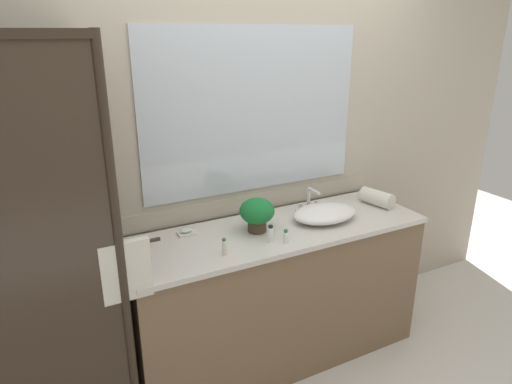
{
  "coord_description": "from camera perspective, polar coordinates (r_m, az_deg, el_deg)",
  "views": [
    {
      "loc": [
        -1.23,
        -2.08,
        1.99
      ],
      "look_at": [
        -0.15,
        0.0,
        1.15
      ],
      "focal_mm": 31.75,
      "sensor_mm": 36.0,
      "label": 1
    }
  ],
  "objects": [
    {
      "name": "amenity_bottle_lotion",
      "position": [
        2.47,
        3.76,
        -5.61
      ],
      "size": [
        0.03,
        0.03,
        0.07
      ],
      "color": "white",
      "rests_on": "vanity_cabinet"
    },
    {
      "name": "shower_enclosure",
      "position": [
        2.13,
        -25.84,
        -9.38
      ],
      "size": [
        1.2,
        0.59,
        2.0
      ],
      "color": "#2D2319",
      "rests_on": "ground_plane"
    },
    {
      "name": "potted_plant",
      "position": [
        2.57,
        0.14,
        -2.61
      ],
      "size": [
        0.2,
        0.2,
        0.2
      ],
      "color": "#473828",
      "rests_on": "vanity_cabinet"
    },
    {
      "name": "wall_back_with_mirror",
      "position": [
        2.81,
        -0.53,
        5.57
      ],
      "size": [
        4.4,
        0.06,
        2.6
      ],
      "color": "#B2A893",
      "rests_on": "ground_plane"
    },
    {
      "name": "sink_basin",
      "position": [
        2.78,
        8.63,
        -2.65
      ],
      "size": [
        0.41,
        0.29,
        0.09
      ],
      "primitive_type": "ellipsoid",
      "color": "white",
      "rests_on": "vanity_cabinet"
    },
    {
      "name": "ground_plane",
      "position": [
        3.13,
        2.59,
        -19.77
      ],
      "size": [
        8.0,
        8.0,
        0.0
      ],
      "primitive_type": "plane",
      "color": "silver"
    },
    {
      "name": "amenity_bottle_body_wash",
      "position": [
        2.47,
        1.84,
        -5.29
      ],
      "size": [
        0.03,
        0.03,
        0.1
      ],
      "color": "white",
      "rests_on": "vanity_cabinet"
    },
    {
      "name": "soap_dish",
      "position": [
        2.6,
        -8.78,
        -5.01
      ],
      "size": [
        0.1,
        0.07,
        0.04
      ],
      "color": "silver",
      "rests_on": "vanity_cabinet"
    },
    {
      "name": "faucet",
      "position": [
        2.9,
        6.72,
        -1.42
      ],
      "size": [
        0.17,
        0.13,
        0.16
      ],
      "color": "silver",
      "rests_on": "vanity_cabinet"
    },
    {
      "name": "vanity_cabinet",
      "position": [
        2.87,
        2.63,
        -12.71
      ],
      "size": [
        1.8,
        0.58,
        0.9
      ],
      "color": "brown",
      "rests_on": "ground_plane"
    },
    {
      "name": "amenity_bottle_conditioner",
      "position": [
        2.34,
        -4.03,
        -6.94
      ],
      "size": [
        0.02,
        0.02,
        0.09
      ],
      "color": "silver",
      "rests_on": "vanity_cabinet"
    },
    {
      "name": "rolled_towel_near_edge",
      "position": [
        3.08,
        14.99,
        -0.72
      ],
      "size": [
        0.15,
        0.24,
        0.1
      ],
      "primitive_type": "cylinder",
      "rotation": [
        1.57,
        0.0,
        0.23
      ],
      "color": "silver",
      "rests_on": "vanity_cabinet"
    }
  ]
}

